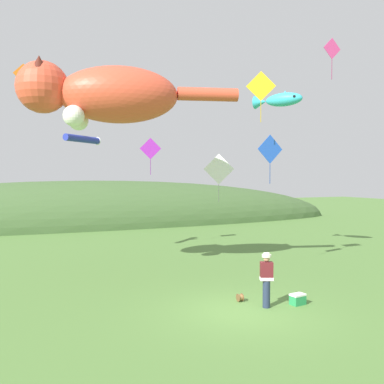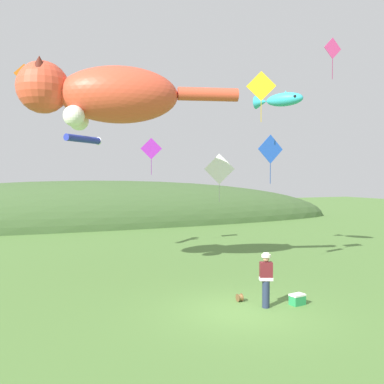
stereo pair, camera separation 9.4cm
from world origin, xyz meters
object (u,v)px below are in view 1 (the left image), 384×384
(kite_spool, at_px, (240,298))
(festival_attendant, at_px, (266,278))
(kite_fish_windsock, at_px, (279,100))
(picnic_cooler, at_px, (298,299))
(kite_diamond_gold, at_px, (261,87))
(kite_diamond_orange, at_px, (23,74))
(kite_giant_cat, at_px, (103,95))
(kite_diamond_white, at_px, (219,169))
(kite_tube_streamer, at_px, (83,139))
(kite_diamond_pink, at_px, (332,49))
(kite_diamond_violet, at_px, (150,149))
(kite_diamond_blue, at_px, (270,150))

(kite_spool, bearing_deg, festival_attendant, -64.04)
(festival_attendant, distance_m, kite_fish_windsock, 11.34)
(kite_fish_windsock, bearing_deg, picnic_cooler, -120.18)
(kite_diamond_gold, bearing_deg, kite_fish_windsock, 44.86)
(picnic_cooler, distance_m, kite_diamond_orange, 15.43)
(kite_giant_cat, distance_m, kite_diamond_white, 7.02)
(kite_spool, relative_size, kite_diamond_white, 0.11)
(kite_tube_streamer, relative_size, kite_diamond_pink, 1.18)
(kite_spool, bearing_deg, kite_diamond_violet, 87.43)
(kite_spool, relative_size, kite_fish_windsock, 0.10)
(kite_diamond_blue, bearing_deg, kite_fish_windsock, 48.79)
(kite_diamond_pink, relative_size, kite_diamond_blue, 0.84)
(kite_spool, distance_m, kite_diamond_pink, 11.97)
(festival_attendant, distance_m, kite_diamond_pink, 11.33)
(kite_diamond_gold, bearing_deg, kite_diamond_white, 93.05)
(kite_spool, xyz_separation_m, picnic_cooler, (1.57, -1.07, 0.05))
(festival_attendant, relative_size, kite_diamond_blue, 0.81)
(picnic_cooler, bearing_deg, kite_diamond_orange, 129.03)
(picnic_cooler, distance_m, kite_fish_windsock, 11.48)
(kite_giant_cat, relative_size, kite_diamond_gold, 4.08)
(kite_spool, distance_m, kite_fish_windsock, 11.58)
(festival_attendant, bearing_deg, kite_diamond_pink, 32.32)
(kite_spool, relative_size, kite_tube_streamer, 0.12)
(picnic_cooler, relative_size, kite_giant_cat, 0.06)
(kite_fish_windsock, height_order, kite_tube_streamer, kite_fish_windsock)
(kite_diamond_orange, relative_size, kite_diamond_blue, 0.83)
(kite_fish_windsock, relative_size, kite_diamond_white, 1.05)
(festival_attendant, relative_size, kite_diamond_white, 0.73)
(kite_diamond_orange, bearing_deg, kite_fish_windsock, -12.71)
(kite_spool, height_order, kite_diamond_blue, kite_diamond_blue)
(festival_attendant, relative_size, kite_diamond_pink, 0.96)
(picnic_cooler, distance_m, kite_tube_streamer, 13.79)
(kite_diamond_blue, xyz_separation_m, kite_diamond_violet, (-3.11, 7.70, 0.41))
(festival_attendant, distance_m, picnic_cooler, 1.37)
(picnic_cooler, relative_size, kite_diamond_orange, 0.29)
(festival_attendant, xyz_separation_m, kite_tube_streamer, (-3.98, 11.17, 5.23))
(festival_attendant, height_order, picnic_cooler, festival_attendant)
(festival_attendant, height_order, kite_diamond_gold, kite_diamond_gold)
(kite_diamond_blue, distance_m, kite_diamond_violet, 8.31)
(kite_spool, xyz_separation_m, kite_diamond_gold, (2.79, 3.15, 7.93))
(picnic_cooler, bearing_deg, kite_diamond_pink, 39.19)
(picnic_cooler, bearing_deg, kite_tube_streamer, 114.25)
(kite_giant_cat, height_order, kite_diamond_violet, kite_giant_cat)
(kite_diamond_blue, bearing_deg, kite_tube_streamer, 137.34)
(kite_diamond_white, bearing_deg, kite_diamond_blue, -71.62)
(kite_spool, xyz_separation_m, kite_diamond_orange, (-6.42, 8.79, 8.81))
(festival_attendant, xyz_separation_m, kite_spool, (-0.45, 0.92, -0.82))
(kite_tube_streamer, xyz_separation_m, kite_diamond_gold, (6.33, -7.10, 1.88))
(kite_tube_streamer, bearing_deg, kite_spool, -70.99)
(kite_diamond_gold, bearing_deg, kite_diamond_blue, 31.88)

